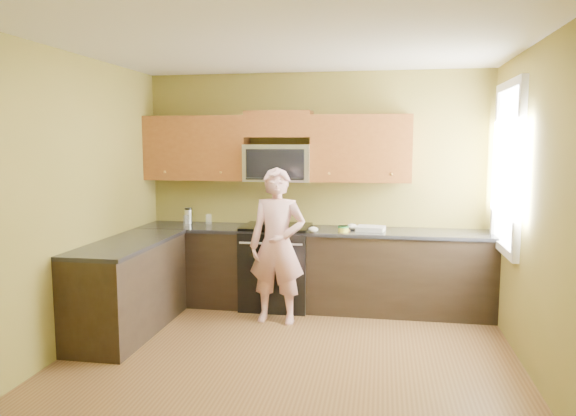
% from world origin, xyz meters
% --- Properties ---
extents(floor, '(4.00, 4.00, 0.00)m').
position_xyz_m(floor, '(0.00, 0.00, 0.00)').
color(floor, brown).
rests_on(floor, ground).
extents(ceiling, '(4.00, 4.00, 0.00)m').
position_xyz_m(ceiling, '(0.00, 0.00, 2.70)').
color(ceiling, white).
rests_on(ceiling, ground).
extents(wall_back, '(4.00, 0.00, 4.00)m').
position_xyz_m(wall_back, '(0.00, 2.00, 1.35)').
color(wall_back, olive).
rests_on(wall_back, ground).
extents(wall_front, '(4.00, 0.00, 4.00)m').
position_xyz_m(wall_front, '(0.00, -2.00, 1.35)').
color(wall_front, olive).
rests_on(wall_front, ground).
extents(wall_left, '(0.00, 4.00, 4.00)m').
position_xyz_m(wall_left, '(-2.00, 0.00, 1.35)').
color(wall_left, olive).
rests_on(wall_left, ground).
extents(wall_right, '(0.00, 4.00, 4.00)m').
position_xyz_m(wall_right, '(2.00, 0.00, 1.35)').
color(wall_right, olive).
rests_on(wall_right, ground).
extents(cabinet_back_run, '(4.00, 0.60, 0.88)m').
position_xyz_m(cabinet_back_run, '(0.00, 1.70, 0.44)').
color(cabinet_back_run, black).
rests_on(cabinet_back_run, floor).
extents(cabinet_left_run, '(0.60, 1.60, 0.88)m').
position_xyz_m(cabinet_left_run, '(-1.70, 0.60, 0.44)').
color(cabinet_left_run, black).
rests_on(cabinet_left_run, floor).
extents(countertop_back, '(4.00, 0.62, 0.04)m').
position_xyz_m(countertop_back, '(0.00, 1.69, 0.90)').
color(countertop_back, black).
rests_on(countertop_back, cabinet_back_run).
extents(countertop_left, '(0.62, 1.60, 0.04)m').
position_xyz_m(countertop_left, '(-1.69, 0.60, 0.90)').
color(countertop_left, black).
rests_on(countertop_left, cabinet_left_run).
extents(stove, '(0.76, 0.65, 0.95)m').
position_xyz_m(stove, '(-0.40, 1.68, 0.47)').
color(stove, black).
rests_on(stove, floor).
extents(microwave, '(0.76, 0.40, 0.42)m').
position_xyz_m(microwave, '(-0.40, 1.80, 1.45)').
color(microwave, silver).
rests_on(microwave, wall_back).
extents(upper_cab_left, '(1.22, 0.33, 0.75)m').
position_xyz_m(upper_cab_left, '(-1.39, 1.83, 1.45)').
color(upper_cab_left, brown).
rests_on(upper_cab_left, wall_back).
extents(upper_cab_right, '(1.12, 0.33, 0.75)m').
position_xyz_m(upper_cab_right, '(0.54, 1.83, 1.45)').
color(upper_cab_right, brown).
rests_on(upper_cab_right, wall_back).
extents(upper_cab_over_mw, '(0.76, 0.33, 0.30)m').
position_xyz_m(upper_cab_over_mw, '(-0.40, 1.83, 2.10)').
color(upper_cab_over_mw, brown).
rests_on(upper_cab_over_mw, wall_back).
extents(window, '(0.06, 1.06, 1.66)m').
position_xyz_m(window, '(1.98, 1.20, 1.65)').
color(window, white).
rests_on(window, wall_right).
extents(woman, '(0.61, 0.42, 1.63)m').
position_xyz_m(woman, '(-0.29, 1.15, 0.82)').
color(woman, '#DB6D70').
rests_on(woman, floor).
extents(frying_pan, '(0.30, 0.52, 0.07)m').
position_xyz_m(frying_pan, '(-0.40, 1.44, 0.95)').
color(frying_pan, black).
rests_on(frying_pan, stove).
extents(butter_tub, '(0.15, 0.15, 0.09)m').
position_xyz_m(butter_tub, '(0.37, 1.53, 0.92)').
color(butter_tub, yellow).
rests_on(butter_tub, countertop_back).
extents(toast_slice, '(0.13, 0.13, 0.01)m').
position_xyz_m(toast_slice, '(0.39, 1.57, 0.93)').
color(toast_slice, '#B27F47').
rests_on(toast_slice, countertop_back).
extents(napkin_a, '(0.13, 0.14, 0.06)m').
position_xyz_m(napkin_a, '(0.05, 1.45, 0.95)').
color(napkin_a, silver).
rests_on(napkin_a, countertop_back).
extents(napkin_b, '(0.13, 0.14, 0.07)m').
position_xyz_m(napkin_b, '(0.46, 1.71, 0.95)').
color(napkin_b, silver).
rests_on(napkin_b, countertop_back).
extents(dish_towel, '(0.33, 0.28, 0.05)m').
position_xyz_m(dish_towel, '(0.67, 1.67, 0.95)').
color(dish_towel, silver).
rests_on(dish_towel, countertop_back).
extents(travel_mug, '(0.11, 0.11, 0.19)m').
position_xyz_m(travel_mug, '(-1.52, 1.84, 0.92)').
color(travel_mug, silver).
rests_on(travel_mug, countertop_back).
extents(glass_a, '(0.08, 0.08, 0.12)m').
position_xyz_m(glass_a, '(-1.49, 1.69, 0.98)').
color(glass_a, silver).
rests_on(glass_a, countertop_back).
extents(glass_c, '(0.08, 0.08, 0.12)m').
position_xyz_m(glass_c, '(-1.26, 1.83, 0.98)').
color(glass_c, silver).
rests_on(glass_c, countertop_back).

